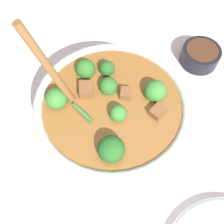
{
  "coord_description": "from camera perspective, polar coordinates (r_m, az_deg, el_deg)",
  "views": [
    {
      "loc": [
        -0.22,
        0.09,
        0.49
      ],
      "look_at": [
        0.0,
        0.0,
        0.06
      ],
      "focal_mm": 45.0,
      "sensor_mm": 36.0,
      "label": 1
    }
  ],
  "objects": [
    {
      "name": "stew_bowl",
      "position": [
        0.49,
        -0.06,
        -0.31
      ],
      "size": [
        0.26,
        0.26,
        0.25
      ],
      "color": "#B2C6BC",
      "rests_on": "ground_plane"
    },
    {
      "name": "ground_plane",
      "position": [
        0.54,
        0.0,
        -3.22
      ],
      "size": [
        4.0,
        4.0,
        0.0
      ],
      "primitive_type": "plane",
      "color": "silver"
    },
    {
      "name": "condiment_bowl",
      "position": [
        0.65,
        17.51,
        11.01
      ],
      "size": [
        0.08,
        0.08,
        0.04
      ],
      "color": "black",
      "rests_on": "ground_plane"
    }
  ]
}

